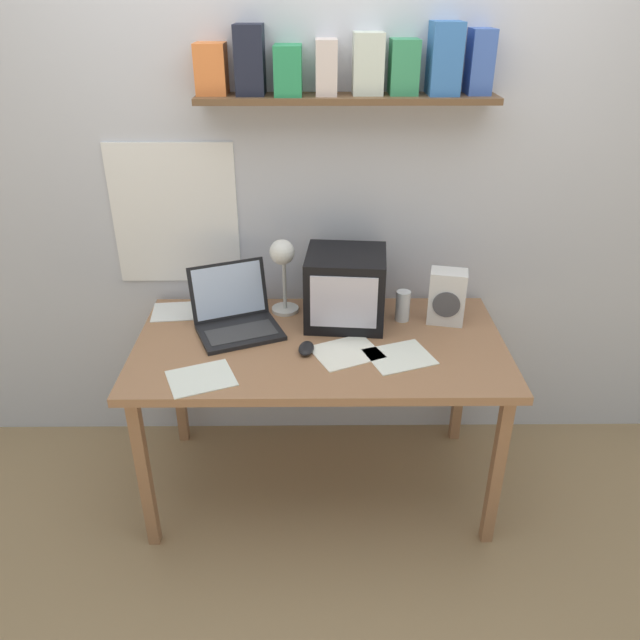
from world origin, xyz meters
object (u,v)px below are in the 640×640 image
Objects in this scene: loose_paper_near_laptop at (400,357)px; space_heater at (447,297)px; open_notebook at (346,352)px; crt_monitor at (346,288)px; desk_lamp at (283,262)px; computer_mouse at (306,348)px; laptop at (235,314)px; corner_desk at (320,355)px; printed_handout at (201,378)px; loose_paper_near_monitor at (177,311)px; juice_glass at (403,307)px.

space_heater is at bearing 52.09° from loose_paper_near_laptop.
crt_monitor is at bearing 88.72° from open_notebook.
computer_mouse is at bearing -69.32° from desk_lamp.
desk_lamp reaches higher than laptop.
space_heater is at bearing 3.44° from crt_monitor.
computer_mouse is at bearing -124.81° from corner_desk.
loose_paper_near_laptop is 0.76m from printed_handout.
computer_mouse reaches higher than corner_desk.
loose_paper_near_laptop is at bearing -22.59° from loose_paper_near_monitor.
printed_handout is at bearing -124.11° from laptop.
computer_mouse is at bearing 173.27° from loose_paper_near_laptop.
laptop is 0.71m from juice_glass.
loose_paper_near_monitor is (-0.28, 0.15, -0.06)m from laptop.
printed_handout is at bearing -148.69° from corner_desk.
crt_monitor reaches higher than loose_paper_near_monitor.
space_heater reaches higher than corner_desk.
desk_lamp is 3.19× the size of computer_mouse.
loose_paper_near_monitor is at bearing 130.59° from laptop.
open_notebook is 1.37× the size of loose_paper_near_monitor.
loose_paper_near_laptop is at bearing -42.24° from laptop.
corner_desk is 4.79× the size of open_notebook.
computer_mouse is 0.37m from loose_paper_near_laptop.
printed_handout is at bearing -70.14° from loose_paper_near_monitor.
desk_lamp is at bearing 176.66° from crt_monitor.
space_heater is at bearing 24.17° from printed_handout.
loose_paper_near_laptop is at bearing -115.49° from space_heater.
loose_paper_near_laptop is (0.31, -0.12, 0.07)m from corner_desk.
laptop is 1.83× the size of loose_paper_near_monitor.
desk_lamp reaches higher than loose_paper_near_monitor.
corner_desk is 5.19× the size of printed_handout.
crt_monitor is 0.73m from printed_handout.
computer_mouse is at bearing 26.08° from printed_handout.
loose_paper_near_laptop is at bearing -21.54° from corner_desk.
space_heater is (0.69, -0.06, -0.14)m from desk_lamp.
crt_monitor reaches higher than corner_desk.
crt_monitor is 0.43m from space_heater.
computer_mouse is (-0.41, -0.27, -0.04)m from juice_glass.
juice_glass is at bearing -16.74° from laptop.
open_notebook and printed_handout have the same top height.
loose_paper_near_laptop is at bearing -51.60° from crt_monitor.
laptop is 0.71m from loose_paper_near_laptop.
computer_mouse is (-0.16, -0.26, -0.14)m from crt_monitor.
laptop reaches higher than computer_mouse.
laptop reaches higher than corner_desk.
open_notebook is (-0.01, -0.27, -0.15)m from crt_monitor.
printed_handout is (-0.44, -0.27, 0.07)m from corner_desk.
computer_mouse is at bearing -146.99° from juice_glass.
loose_paper_near_laptop is 1.02× the size of printed_handout.
space_heater is 1.03× the size of loose_paper_near_monitor.
desk_lamp is 1.24× the size of printed_handout.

